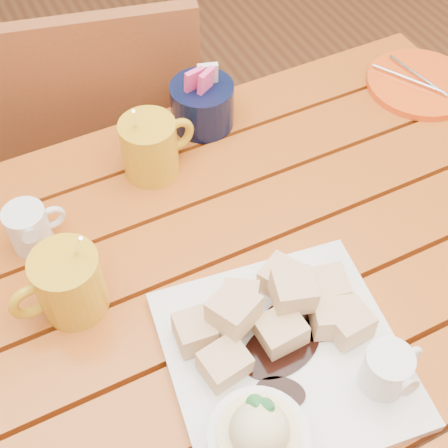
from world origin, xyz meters
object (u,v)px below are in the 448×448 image
orange_saucer (421,83)px  chair_far (99,150)px  dessert_plate (282,367)px  table (221,336)px  coffee_mug_left (67,284)px  coffee_mug_right (151,146)px

orange_saucer → chair_far: chair_far is taller
dessert_plate → chair_far: 0.79m
table → chair_far: size_ratio=1.32×
table → coffee_mug_left: bearing=156.3°
coffee_mug_left → orange_saucer: 0.73m
coffee_mug_right → coffee_mug_left: bearing=-144.7°
table → coffee_mug_right: bearing=87.4°
dessert_plate → coffee_mug_left: 0.30m
dessert_plate → coffee_mug_right: (-0.00, 0.41, 0.02)m
table → chair_far: (-0.00, 0.60, -0.13)m
coffee_mug_left → orange_saucer: size_ratio=0.78×
table → coffee_mug_right: (0.01, 0.27, 0.16)m
coffee_mug_right → chair_far: (-0.02, 0.33, -0.29)m
coffee_mug_right → table: bearing=-101.2°
dessert_plate → coffee_mug_right: size_ratio=2.21×
table → orange_saucer: 0.60m
orange_saucer → chair_far: bearing=146.2°
coffee_mug_left → coffee_mug_right: 0.27m
coffee_mug_left → chair_far: (0.18, 0.52, -0.29)m
table → orange_saucer: (0.53, 0.24, 0.11)m
coffee_mug_right → chair_far: chair_far is taller
orange_saucer → coffee_mug_left: bearing=-167.2°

